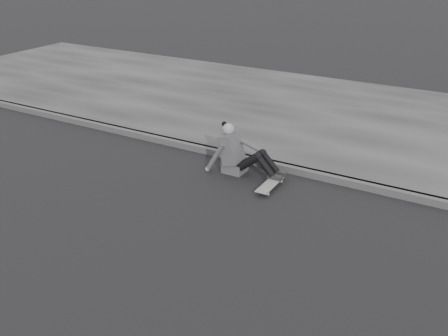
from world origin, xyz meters
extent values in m
plane|color=black|center=(0.00, 0.00, 0.00)|extent=(80.00, 80.00, 0.00)
cube|color=#464646|center=(0.00, 2.58, 0.06)|extent=(24.00, 0.16, 0.12)
cube|color=#393939|center=(0.00, 5.60, 0.06)|extent=(24.00, 6.00, 0.12)
cylinder|color=#A9A9A4|center=(-0.36, 1.60, 0.03)|extent=(0.03, 0.05, 0.05)
cylinder|color=#A9A9A4|center=(-0.21, 1.60, 0.03)|extent=(0.03, 0.05, 0.05)
cylinder|color=#A9A9A4|center=(-0.36, 2.12, 0.03)|extent=(0.03, 0.05, 0.05)
cylinder|color=#A9A9A4|center=(-0.21, 2.12, 0.03)|extent=(0.03, 0.05, 0.05)
cube|color=#28282A|center=(-0.29, 1.60, 0.06)|extent=(0.16, 0.04, 0.03)
cube|color=#28282A|center=(-0.29, 2.12, 0.06)|extent=(0.16, 0.04, 0.03)
cube|color=slate|center=(-0.29, 1.86, 0.08)|extent=(0.20, 0.78, 0.02)
cube|color=#4A4A4C|center=(-1.09, 2.11, 0.09)|extent=(0.36, 0.34, 0.18)
cube|color=#4A4A4C|center=(-1.16, 2.11, 0.43)|extent=(0.37, 0.40, 0.57)
cube|color=#4A4A4C|center=(-1.29, 2.11, 0.55)|extent=(0.14, 0.30, 0.20)
cylinder|color=#979797|center=(-1.21, 2.11, 0.67)|extent=(0.09, 0.09, 0.08)
sphere|color=#979797|center=(-1.22, 2.11, 0.76)|extent=(0.20, 0.20, 0.20)
sphere|color=black|center=(-1.31, 2.13, 0.83)|extent=(0.09, 0.09, 0.09)
cylinder|color=black|center=(-0.77, 2.02, 0.28)|extent=(0.43, 0.13, 0.39)
cylinder|color=black|center=(-0.77, 2.20, 0.28)|extent=(0.43, 0.13, 0.39)
cylinder|color=black|center=(-0.47, 2.02, 0.28)|extent=(0.35, 0.11, 0.36)
cylinder|color=black|center=(-0.47, 2.20, 0.28)|extent=(0.35, 0.11, 0.36)
sphere|color=black|center=(-0.61, 2.02, 0.42)|extent=(0.13, 0.13, 0.13)
sphere|color=black|center=(-0.61, 2.20, 0.42)|extent=(0.13, 0.13, 0.13)
cube|color=#272727|center=(-0.29, 2.02, 0.12)|extent=(0.24, 0.08, 0.07)
cube|color=#272727|center=(-0.29, 2.20, 0.12)|extent=(0.24, 0.08, 0.07)
cylinder|color=#4A4A4C|center=(-1.36, 1.90, 0.29)|extent=(0.38, 0.08, 0.58)
sphere|color=#979797|center=(-1.51, 1.89, 0.04)|extent=(0.08, 0.08, 0.08)
cylinder|color=#4A4A4C|center=(-0.92, 2.27, 0.49)|extent=(0.48, 0.08, 0.21)
camera|label=1|loc=(2.62, -4.76, 3.69)|focal=40.00mm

